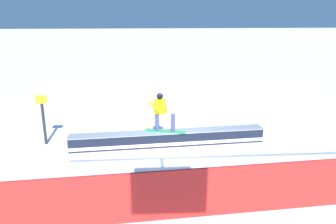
# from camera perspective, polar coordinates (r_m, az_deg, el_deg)

# --- Properties ---
(ground_plane) EXTENTS (120.00, 120.00, 0.00)m
(ground_plane) POSITION_cam_1_polar(r_m,az_deg,el_deg) (12.62, 0.04, -5.51)
(ground_plane) COLOR white
(grind_box) EXTENTS (7.05, 1.20, 0.54)m
(grind_box) POSITION_cam_1_polar(r_m,az_deg,el_deg) (12.52, 0.04, -4.47)
(grind_box) COLOR black
(grind_box) RESTS_ON ground_plane
(snowboarder) EXTENTS (1.51, 0.57, 1.41)m
(snowboarder) POSITION_cam_1_polar(r_m,az_deg,el_deg) (12.17, -1.10, 0.19)
(snowboarder) COLOR #2F9856
(snowboarder) RESTS_ON grind_box
(safety_fence) EXTENTS (12.50, 1.29, 1.29)m
(safety_fence) POSITION_cam_1_polar(r_m,az_deg,el_deg) (8.35, 1.63, -13.48)
(safety_fence) COLOR red
(safety_fence) RESTS_ON ground_plane
(trail_marker) EXTENTS (0.40, 0.10, 1.85)m
(trail_marker) POSITION_cam_1_polar(r_m,az_deg,el_deg) (13.17, -19.90, -0.98)
(trail_marker) COLOR #262628
(trail_marker) RESTS_ON ground_plane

